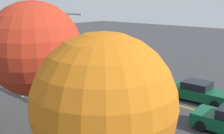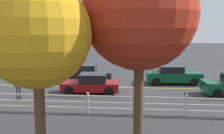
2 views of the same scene
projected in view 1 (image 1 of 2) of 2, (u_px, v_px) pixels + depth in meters
The scene contains 10 objects.
ground_plane at pixel (122, 90), 23.06m from camera, with size 120.00×120.00×0.00m, color #38383A.
lane_center_stripe at pixel (163, 101), 20.46m from camera, with size 28.00×0.16×0.01m, color gold.
signal_assembly at pixel (42, 34), 21.27m from camera, with size 6.69×0.38×6.91m.
car_1 at pixel (104, 87), 21.58m from camera, with size 4.05×2.09×1.38m.
car_3 at pixel (199, 92), 20.37m from camera, with size 4.46×2.15×1.47m.
car_4 at pixel (124, 75), 24.84m from camera, with size 4.08×2.12×1.52m.
pedestrian at pixel (49, 80), 22.72m from camera, with size 0.44×0.48×1.69m.
white_rail_fence at pixel (90, 117), 16.20m from camera, with size 26.10×0.10×1.15m.
tree_0 at pixel (104, 105), 8.20m from camera, with size 4.45×4.45×6.51m.
tree_4 at pixel (35, 49), 12.56m from camera, with size 4.44×4.44×7.39m.
Camera 1 is at (-14.05, 16.90, 7.32)m, focal length 43.43 mm.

